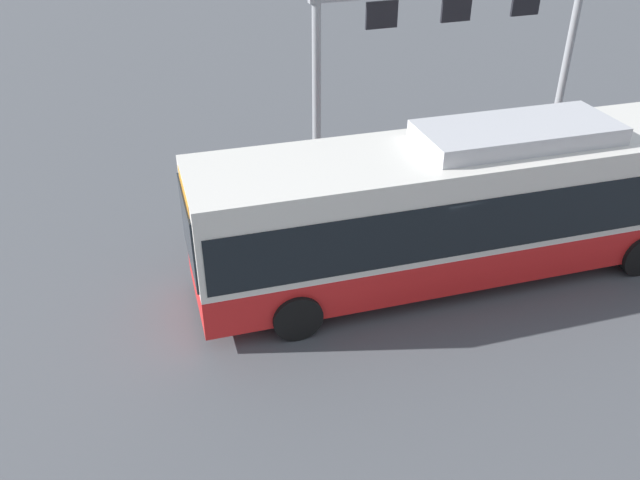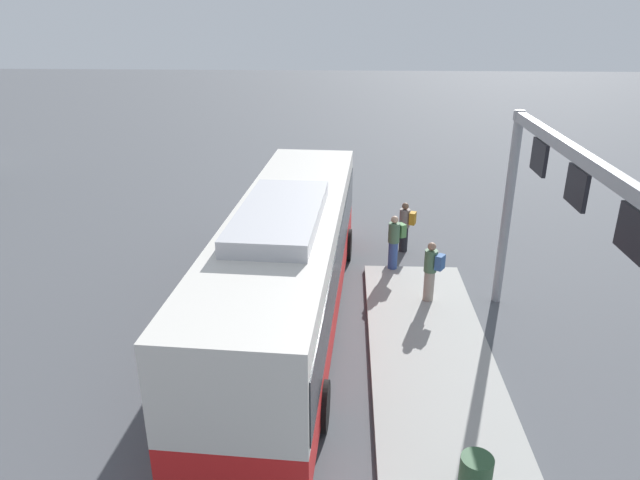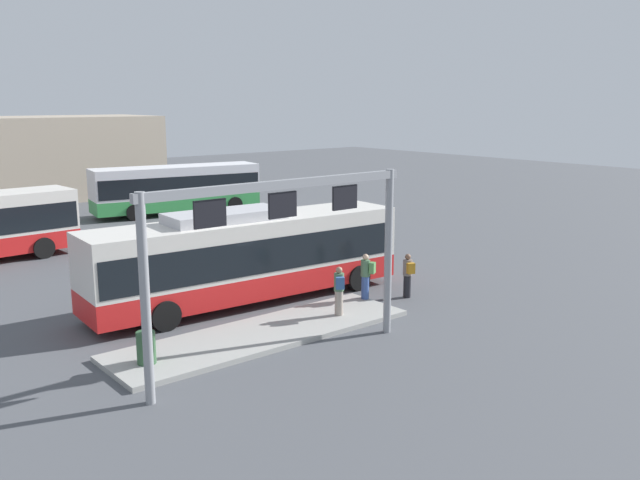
# 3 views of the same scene
# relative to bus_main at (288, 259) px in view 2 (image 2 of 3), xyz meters

# --- Properties ---
(ground_plane) EXTENTS (120.00, 120.00, 0.00)m
(ground_plane) POSITION_rel_bus_main_xyz_m (0.01, -0.00, -1.81)
(ground_plane) COLOR #4C4F54
(platform_curb) EXTENTS (10.00, 2.80, 0.16)m
(platform_curb) POSITION_rel_bus_main_xyz_m (-1.71, -3.41, -1.73)
(platform_curb) COLOR #9E9E99
(platform_curb) RESTS_ON ground
(bus_main) EXTENTS (12.12, 3.23, 3.46)m
(bus_main) POSITION_rel_bus_main_xyz_m (0.00, 0.00, 0.00)
(bus_main) COLOR red
(bus_main) RESTS_ON ground
(person_boarding) EXTENTS (0.53, 0.61, 1.67)m
(person_boarding) POSITION_rel_bus_main_xyz_m (3.18, -2.87, -0.76)
(person_boarding) COLOR #334C8C
(person_boarding) RESTS_ON platform_curb
(person_waiting_near) EXTENTS (0.47, 0.59, 1.67)m
(person_waiting_near) POSITION_rel_bus_main_xyz_m (4.87, -3.34, -0.92)
(person_waiting_near) COLOR black
(person_waiting_near) RESTS_ON ground
(person_waiting_mid) EXTENTS (0.54, 0.60, 1.67)m
(person_waiting_mid) POSITION_rel_bus_main_xyz_m (1.17, -3.69, -0.76)
(person_waiting_mid) COLOR gray
(person_waiting_mid) RESTS_ON platform_curb
(platform_sign_gantry) EXTENTS (8.52, 0.24, 5.20)m
(platform_sign_gantry) POSITION_rel_bus_main_xyz_m (-2.53, -5.58, 1.90)
(platform_sign_gantry) COLOR gray
(platform_sign_gantry) RESTS_ON ground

